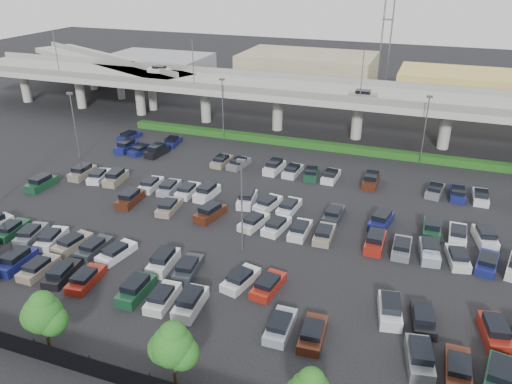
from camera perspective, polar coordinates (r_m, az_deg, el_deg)
ground at (r=59.39m, az=1.26°, el=-2.86°), size 280.00×280.00×0.00m
overpass at (r=85.99m, az=8.21°, el=10.86°), size 150.00×13.00×15.80m
on_ramp at (r=117.36m, az=-16.78°, el=13.86°), size 50.93×30.13×8.80m
hedge at (r=81.26m, az=7.01°, el=5.34°), size 66.00×1.60×1.10m
fence at (r=38.51m, az=-13.35°, el=-20.31°), size 70.00×0.10×2.00m
tree_row at (r=37.27m, az=-11.49°, el=-16.40°), size 65.07×3.66×5.94m
parked_cars at (r=55.92m, az=-0.45°, el=-4.03°), size 62.87×41.63×1.67m
light_poles at (r=59.78m, az=-1.81°, el=3.92°), size 66.90×48.38×10.30m
distant_buildings at (r=114.14m, az=17.78°, el=11.83°), size 138.00×24.00×9.00m
comm_tower at (r=124.90m, az=14.91°, el=18.80°), size 2.40×2.40×30.00m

